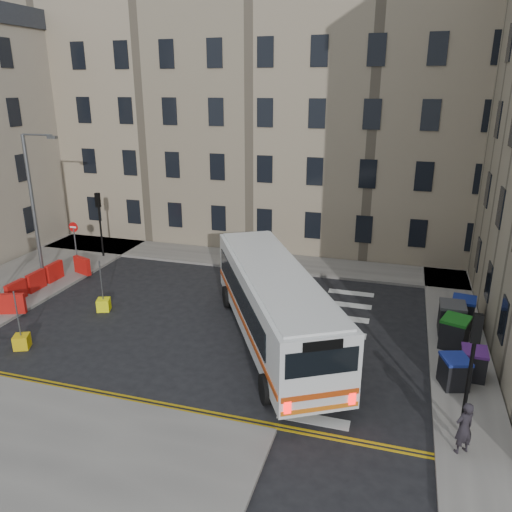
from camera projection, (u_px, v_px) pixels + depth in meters
The scene contains 19 objects.
ground at pixel (251, 326), 23.10m from camera, with size 120.00×120.00×0.00m, color black.
pavement_north at pixel (202, 255), 32.49m from camera, with size 36.00×3.20×0.15m, color slate.
pavement_east at pixel (452, 312), 24.27m from camera, with size 2.40×26.00×0.15m, color slate.
pavement_west at pixel (17, 284), 27.76m from camera, with size 6.00×22.00×0.15m, color slate.
terrace_north at pixel (222, 114), 36.27m from camera, with size 38.30×10.80×17.20m.
traffic_light_east at pixel (472, 356), 14.86m from camera, with size 0.28×0.22×4.10m.
traffic_light_nw at pixel (99, 215), 31.31m from camera, with size 0.28×0.22×4.10m.
streetlamp at pixel (33, 206), 27.03m from camera, with size 0.50×0.22×8.14m.
no_entry_north at pixel (74, 235), 29.89m from camera, with size 0.60×0.08×3.00m.
roadworks_barriers at pixel (42, 282), 26.54m from camera, with size 1.66×6.26×1.00m.
bus at pixel (273, 302), 21.05m from camera, with size 8.17×11.72×3.25m.
wheelie_bin_a at pixel (454, 372), 18.02m from camera, with size 1.17×1.26×1.15m.
wheelie_bin_b at pixel (473, 363), 18.57m from camera, with size 0.94×1.07×1.14m.
wheelie_bin_c at pixel (455, 332), 20.72m from camera, with size 1.36×1.45×1.31m.
wheelie_bin_d at pixel (451, 318), 21.93m from camera, with size 1.08×1.25×1.38m.
wheelie_bin_e at pixel (463, 311), 22.71m from camera, with size 1.17×1.29×1.28m.
pedestrian at pixel (464, 428), 14.64m from camera, with size 0.62×0.41×1.69m, color black.
bollard_yellow at pixel (104, 305), 24.58m from camera, with size 0.60×0.60×0.60m, color #F9F90D.
bollard_chevron at pixel (22, 342), 21.02m from camera, with size 0.60×0.60×0.60m, color #E0B50D.
Camera 1 is at (6.15, -19.90, 10.50)m, focal length 35.00 mm.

